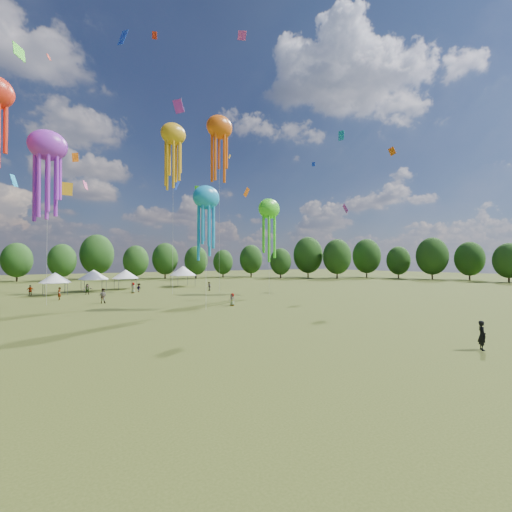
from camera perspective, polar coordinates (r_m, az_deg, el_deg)
ground at (r=20.22m, az=19.27°, el=-16.71°), size 300.00×300.00×0.00m
observer_main at (r=25.79m, az=33.73°, el=-11.04°), size 0.79×0.77×1.83m
spectator_near at (r=48.75m, az=-24.36°, el=-6.12°), size 1.19×1.12×1.93m
spectators_far at (r=59.42m, az=-21.27°, el=-5.28°), size 27.95×28.67×1.80m
festival_tents at (r=68.38m, az=-25.36°, el=-2.74°), size 41.58×9.99×4.40m
show_kites at (r=53.97m, az=-16.70°, el=15.79°), size 40.21×21.88×31.50m
small_kites at (r=60.04m, az=-18.71°, el=22.90°), size 71.97×64.01×45.18m
treeline at (r=74.64m, az=-26.54°, el=0.06°), size 201.57×95.24×13.43m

